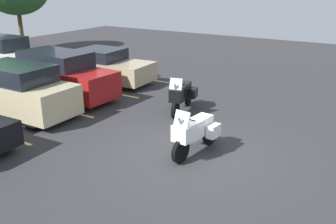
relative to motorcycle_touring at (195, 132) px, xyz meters
The scene contains 7 objects.
ground 0.72m from the motorcycle_touring, 41.23° to the right, with size 44.00×44.00×0.10m, color #2D2D30.
motorcycle_touring is the anchor object (origin of this frame).
motorcycle_second 3.54m from the motorcycle_touring, 35.28° to the left, with size 2.23×0.98×1.42m.
parking_stripes 6.85m from the motorcycle_touring, 95.30° to the left, with size 13.68×4.84×0.01m.
car_champagne 6.83m from the motorcycle_touring, 93.24° to the left, with size 1.82×4.40×1.82m.
car_red 7.29m from the motorcycle_touring, 74.98° to the left, with size 1.96×4.66×1.88m.
car_tan 8.52m from the motorcycle_touring, 56.43° to the left, with size 2.09×4.33×1.56m.
Camera 1 is at (-8.57, -4.30, 4.62)m, focal length 40.28 mm.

